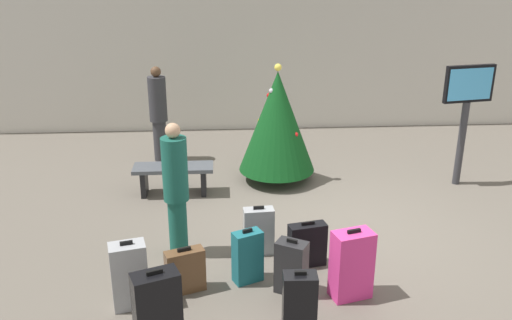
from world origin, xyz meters
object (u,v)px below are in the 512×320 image
suitcase_4 (248,257)px  flight_info_kiosk (467,103)px  suitcase_1 (129,275)px  suitcase_8 (307,245)px  waiting_bench (174,174)px  suitcase_0 (185,271)px  traveller_0 (176,187)px  traveller_1 (158,112)px  holiday_tree (277,122)px  suitcase_2 (259,231)px  suitcase_7 (291,267)px  suitcase_6 (157,309)px  suitcase_3 (300,303)px  suitcase_5 (352,265)px

suitcase_4 → flight_info_kiosk: bearing=36.5°
suitcase_1 → suitcase_8: 2.16m
flight_info_kiosk → waiting_bench: size_ratio=1.59×
flight_info_kiosk → suitcase_0: bearing=-146.7°
flight_info_kiosk → suitcase_4: bearing=-143.5°
flight_info_kiosk → suitcase_8: size_ratio=3.38×
flight_info_kiosk → traveller_0: size_ratio=1.15×
traveller_1 → holiday_tree: bearing=-28.5°
traveller_0 → suitcase_2: size_ratio=2.64×
suitcase_1 → suitcase_7: suitcase_1 is taller
traveller_0 → suitcase_7: size_ratio=2.60×
suitcase_0 → suitcase_4: 0.74m
waiting_bench → traveller_1: 1.74m
suitcase_0 → suitcase_1: suitcase_1 is taller
suitcase_2 → traveller_1: bearing=114.1°
suitcase_1 → suitcase_6: suitcase_6 is taller
suitcase_3 → suitcase_0: bearing=146.3°
traveller_0 → suitcase_3: traveller_0 is taller
suitcase_5 → suitcase_8: (-0.39, 0.68, -0.12)m
waiting_bench → suitcase_6: suitcase_6 is taller
suitcase_2 → suitcase_7: (0.31, -0.89, 0.00)m
holiday_tree → waiting_bench: 1.89m
suitcase_3 → suitcase_8: bearing=77.8°
suitcase_3 → suitcase_6: suitcase_6 is taller
suitcase_5 → suitcase_6: 2.17m
traveller_0 → suitcase_8: 1.77m
suitcase_3 → suitcase_6: (-1.40, -0.09, 0.06)m
suitcase_2 → flight_info_kiosk: bearing=30.8°
waiting_bench → suitcase_3: bearing=-66.7°
suitcase_4 → suitcase_0: bearing=-167.0°
waiting_bench → holiday_tree: bearing=15.7°
traveller_1 → suitcase_1: (0.12, -4.59, -0.56)m
waiting_bench → suitcase_1: suitcase_1 is taller
traveller_0 → suitcase_4: traveller_0 is taller
suitcase_1 → suitcase_5: 2.43m
holiday_tree → suitcase_1: 4.03m
holiday_tree → waiting_bench: bearing=-164.3°
suitcase_2 → suitcase_8: bearing=-29.7°
suitcase_5 → suitcase_7: size_ratio=1.24×
traveller_0 → suitcase_4: (0.85, -0.70, -0.61)m
holiday_tree → suitcase_8: (0.10, -2.76, -0.76)m
traveller_1 → suitcase_1: size_ratio=2.23×
suitcase_1 → traveller_0: bearing=68.0°
holiday_tree → flight_info_kiosk: (3.00, -0.36, 0.36)m
suitcase_4 → suitcase_7: 0.54m
traveller_1 → suitcase_4: 4.46m
traveller_0 → suitcase_5: (1.98, -1.08, -0.53)m
suitcase_5 → traveller_0: bearing=151.4°
waiting_bench → suitcase_4: bearing=-67.9°
suitcase_0 → suitcase_1: bearing=-157.4°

